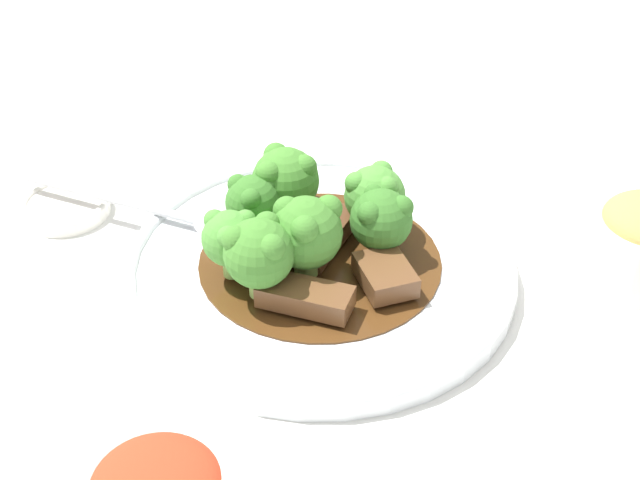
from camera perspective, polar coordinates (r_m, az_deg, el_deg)
ground_plane at (r=0.67m, az=0.00°, el=-2.35°), size 4.00×4.00×0.00m
main_plate at (r=0.66m, az=0.00°, el=-1.67°), size 0.29×0.29×0.02m
beef_strip_0 at (r=0.61m, az=-0.96°, el=-3.64°), size 0.06×0.07×0.02m
beef_strip_1 at (r=0.66m, az=-0.14°, el=0.39°), size 0.08×0.07×0.02m
beef_strip_2 at (r=0.63m, az=4.19°, el=-2.24°), size 0.04×0.05×0.02m
broccoli_floret_0 at (r=0.62m, az=-0.92°, el=0.56°), size 0.05×0.05×0.06m
broccoli_floret_1 at (r=0.63m, az=-2.95°, el=0.02°), size 0.04×0.04×0.04m
broccoli_floret_2 at (r=0.64m, az=3.94°, el=1.40°), size 0.05×0.05×0.05m
broccoli_floret_3 at (r=0.62m, az=-5.78°, el=0.15°), size 0.04×0.04×0.05m
broccoli_floret_4 at (r=0.67m, az=3.53°, el=2.91°), size 0.05×0.05×0.05m
broccoli_floret_5 at (r=0.67m, az=-2.34°, el=3.86°), size 0.05×0.05×0.06m
broccoli_floret_6 at (r=0.66m, az=-4.32°, el=2.47°), size 0.04×0.04×0.05m
broccoli_floret_7 at (r=0.60m, az=-3.94°, el=-0.77°), size 0.05×0.05×0.06m
serving_spoon at (r=0.68m, az=-7.01°, el=1.18°), size 0.16×0.19×0.01m
sauce_dish at (r=0.76m, az=-16.00°, el=2.11°), size 0.07×0.07×0.01m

